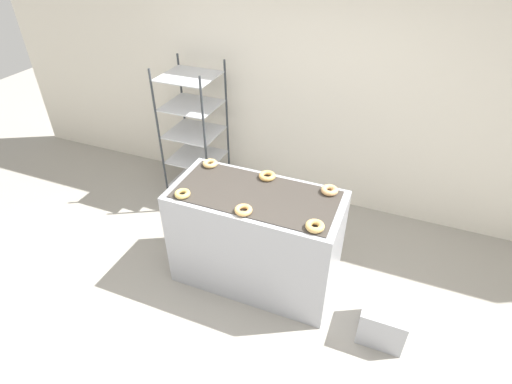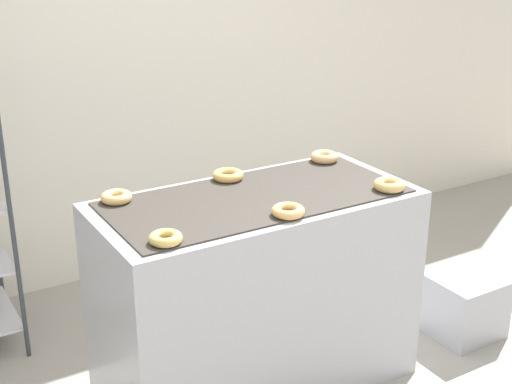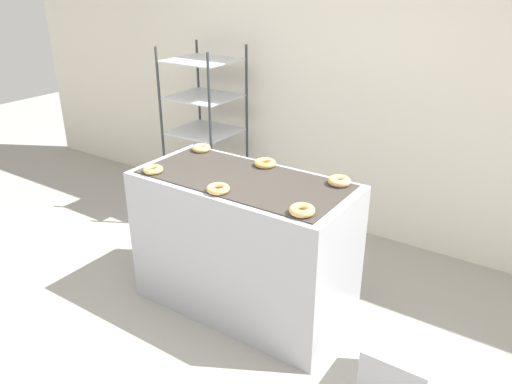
{
  "view_description": "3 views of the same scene",
  "coord_description": "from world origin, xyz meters",
  "px_view_note": "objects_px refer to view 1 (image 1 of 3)",
  "views": [
    {
      "loc": [
        1.01,
        -1.89,
        2.92
      ],
      "look_at": [
        0.0,
        0.6,
        1.0
      ],
      "focal_mm": 28.0,
      "sensor_mm": 36.0,
      "label": 1
    },
    {
      "loc": [
        -1.53,
        -1.96,
        2.13
      ],
      "look_at": [
        0.0,
        0.6,
        1.0
      ],
      "focal_mm": 50.0,
      "sensor_mm": 36.0,
      "label": 2
    },
    {
      "loc": [
        1.73,
        -1.82,
        2.21
      ],
      "look_at": [
        0.0,
        0.75,
        0.83
      ],
      "focal_mm": 35.0,
      "sensor_mm": 36.0,
      "label": 3
    }
  ],
  "objects_px": {
    "donut_near_right": "(315,226)",
    "donut_far_center": "(267,176)",
    "fryer_machine": "(256,238)",
    "donut_near_left": "(182,194)",
    "glaze_bin": "(383,319)",
    "donut_far_left": "(210,163)",
    "baking_rack_cart": "(194,132)",
    "donut_far_right": "(330,190)",
    "donut_near_center": "(243,210)"
  },
  "relations": [
    {
      "from": "baking_rack_cart",
      "to": "donut_near_left",
      "type": "height_order",
      "value": "baking_rack_cart"
    },
    {
      "from": "fryer_machine",
      "to": "donut_far_right",
      "type": "bearing_deg",
      "value": 24.08
    },
    {
      "from": "glaze_bin",
      "to": "donut_near_right",
      "type": "distance_m",
      "value": 1.05
    },
    {
      "from": "donut_far_left",
      "to": "baking_rack_cart",
      "type": "bearing_deg",
      "value": 128.12
    },
    {
      "from": "fryer_machine",
      "to": "donut_far_right",
      "type": "xyz_separation_m",
      "value": [
        0.56,
        0.25,
        0.52
      ]
    },
    {
      "from": "donut_near_right",
      "to": "donut_far_left",
      "type": "relative_size",
      "value": 1.06
    },
    {
      "from": "fryer_machine",
      "to": "donut_near_right",
      "type": "height_order",
      "value": "donut_near_right"
    },
    {
      "from": "donut_far_right",
      "to": "donut_far_left",
      "type": "bearing_deg",
      "value": 179.56
    },
    {
      "from": "donut_near_left",
      "to": "fryer_machine",
      "type": "bearing_deg",
      "value": 24.26
    },
    {
      "from": "fryer_machine",
      "to": "donut_far_left",
      "type": "xyz_separation_m",
      "value": [
        -0.56,
        0.26,
        0.51
      ]
    },
    {
      "from": "donut_near_right",
      "to": "donut_far_center",
      "type": "distance_m",
      "value": 0.76
    },
    {
      "from": "glaze_bin",
      "to": "donut_far_right",
      "type": "bearing_deg",
      "value": 145.6
    },
    {
      "from": "glaze_bin",
      "to": "donut_far_left",
      "type": "xyz_separation_m",
      "value": [
        -1.77,
        0.45,
        0.83
      ]
    },
    {
      "from": "baking_rack_cart",
      "to": "donut_near_center",
      "type": "distance_m",
      "value": 1.81
    },
    {
      "from": "donut_near_left",
      "to": "donut_near_right",
      "type": "xyz_separation_m",
      "value": [
        1.12,
        0.01,
        0.0
      ]
    },
    {
      "from": "fryer_machine",
      "to": "glaze_bin",
      "type": "xyz_separation_m",
      "value": [
        1.21,
        -0.19,
        -0.32
      ]
    },
    {
      "from": "donut_far_left",
      "to": "donut_far_right",
      "type": "relative_size",
      "value": 0.96
    },
    {
      "from": "baking_rack_cart",
      "to": "donut_near_right",
      "type": "bearing_deg",
      "value": -36.7
    },
    {
      "from": "fryer_machine",
      "to": "donut_near_left",
      "type": "xyz_separation_m",
      "value": [
        -0.55,
        -0.25,
        0.51
      ]
    },
    {
      "from": "glaze_bin",
      "to": "donut_far_left",
      "type": "relative_size",
      "value": 2.68
    },
    {
      "from": "fryer_machine",
      "to": "donut_near_right",
      "type": "relative_size",
      "value": 10.11
    },
    {
      "from": "fryer_machine",
      "to": "donut_near_right",
      "type": "bearing_deg",
      "value": -23.13
    },
    {
      "from": "donut_near_left",
      "to": "donut_far_left",
      "type": "bearing_deg",
      "value": 90.84
    },
    {
      "from": "donut_near_right",
      "to": "donut_far_left",
      "type": "distance_m",
      "value": 1.24
    },
    {
      "from": "donut_near_right",
      "to": "donut_far_center",
      "type": "bearing_deg",
      "value": 138.45
    },
    {
      "from": "baking_rack_cart",
      "to": "donut_near_right",
      "type": "distance_m",
      "value": 2.22
    },
    {
      "from": "donut_far_right",
      "to": "fryer_machine",
      "type": "bearing_deg",
      "value": -155.92
    },
    {
      "from": "donut_near_center",
      "to": "donut_far_left",
      "type": "relative_size",
      "value": 1.03
    },
    {
      "from": "glaze_bin",
      "to": "donut_far_right",
      "type": "xyz_separation_m",
      "value": [
        -0.65,
        0.44,
        0.84
      ]
    },
    {
      "from": "donut_near_center",
      "to": "donut_near_right",
      "type": "height_order",
      "value": "donut_near_right"
    },
    {
      "from": "glaze_bin",
      "to": "donut_near_center",
      "type": "xyz_separation_m",
      "value": [
        -1.21,
        -0.07,
        0.83
      ]
    },
    {
      "from": "fryer_machine",
      "to": "donut_far_center",
      "type": "height_order",
      "value": "donut_far_center"
    },
    {
      "from": "donut_near_right",
      "to": "donut_far_right",
      "type": "bearing_deg",
      "value": 90.94
    },
    {
      "from": "donut_near_right",
      "to": "glaze_bin",
      "type": "bearing_deg",
      "value": 4.37
    },
    {
      "from": "fryer_machine",
      "to": "donut_near_center",
      "type": "relative_size",
      "value": 10.35
    },
    {
      "from": "donut_near_right",
      "to": "donut_far_left",
      "type": "bearing_deg",
      "value": 156.06
    },
    {
      "from": "donut_far_left",
      "to": "donut_far_center",
      "type": "xyz_separation_m",
      "value": [
        0.56,
        0.0,
        -0.0
      ]
    },
    {
      "from": "glaze_bin",
      "to": "donut_near_left",
      "type": "height_order",
      "value": "donut_near_left"
    },
    {
      "from": "donut_near_left",
      "to": "donut_far_right",
      "type": "xyz_separation_m",
      "value": [
        1.11,
        0.5,
        0.0
      ]
    },
    {
      "from": "donut_far_left",
      "to": "donut_near_left",
      "type": "bearing_deg",
      "value": -89.16
    },
    {
      "from": "baking_rack_cart",
      "to": "donut_far_center",
      "type": "distance_m",
      "value": 1.47
    },
    {
      "from": "baking_rack_cart",
      "to": "glaze_bin",
      "type": "relative_size",
      "value": 4.36
    },
    {
      "from": "donut_near_right",
      "to": "donut_far_left",
      "type": "height_order",
      "value": "donut_near_right"
    },
    {
      "from": "donut_far_left",
      "to": "donut_far_right",
      "type": "xyz_separation_m",
      "value": [
        1.12,
        -0.01,
        0.0
      ]
    },
    {
      "from": "donut_near_right",
      "to": "donut_far_center",
      "type": "xyz_separation_m",
      "value": [
        -0.57,
        0.5,
        -0.0
      ]
    },
    {
      "from": "donut_far_center",
      "to": "donut_far_right",
      "type": "bearing_deg",
      "value": -1.22
    },
    {
      "from": "donut_near_left",
      "to": "glaze_bin",
      "type": "bearing_deg",
      "value": 1.82
    },
    {
      "from": "glaze_bin",
      "to": "donut_near_center",
      "type": "height_order",
      "value": "donut_near_center"
    },
    {
      "from": "donut_far_right",
      "to": "donut_far_center",
      "type": "bearing_deg",
      "value": 178.78
    },
    {
      "from": "fryer_machine",
      "to": "baking_rack_cart",
      "type": "xyz_separation_m",
      "value": [
        -1.2,
        1.08,
        0.32
      ]
    }
  ]
}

